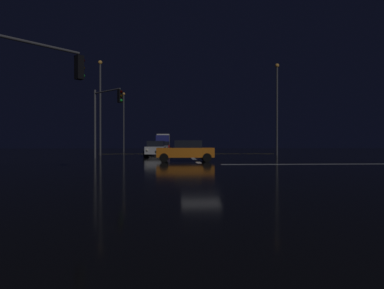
{
  "coord_description": "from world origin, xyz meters",
  "views": [
    {
      "loc": [
        -1.74,
        -20.56,
        1.4
      ],
      "look_at": [
        0.1,
        11.93,
        1.22
      ],
      "focal_mm": 30.35,
      "sensor_mm": 36.0,
      "label": 1
    }
  ],
  "objects_px": {
    "sedan_blue": "(165,146)",
    "streetlamp_left_far": "(124,118)",
    "sedan_silver": "(156,149)",
    "traffic_signal_sw": "(28,79)",
    "sedan_orange_crossing": "(186,151)",
    "streetlamp_left_near": "(100,102)",
    "sedan_white": "(158,148)",
    "traffic_signal_nw": "(105,110)",
    "box_truck": "(163,141)",
    "sedan_red": "(164,147)",
    "sedan_gray": "(162,147)",
    "streetlamp_right_near": "(277,103)"
  },
  "relations": [
    {
      "from": "sedan_gray",
      "to": "traffic_signal_nw",
      "type": "relative_size",
      "value": 0.71
    },
    {
      "from": "sedan_silver",
      "to": "streetlamp_left_far",
      "type": "bearing_deg",
      "value": 107.71
    },
    {
      "from": "streetlamp_left_near",
      "to": "box_truck",
      "type": "bearing_deg",
      "value": 78.94
    },
    {
      "from": "sedan_red",
      "to": "streetlamp_right_near",
      "type": "relative_size",
      "value": 0.43
    },
    {
      "from": "streetlamp_left_far",
      "to": "traffic_signal_nw",
      "type": "bearing_deg",
      "value": -85.29
    },
    {
      "from": "sedan_blue",
      "to": "streetlamp_left_far",
      "type": "distance_m",
      "value": 9.83
    },
    {
      "from": "sedan_white",
      "to": "traffic_signal_nw",
      "type": "bearing_deg",
      "value": -112.61
    },
    {
      "from": "sedan_gray",
      "to": "sedan_orange_crossing",
      "type": "height_order",
      "value": "same"
    },
    {
      "from": "sedan_blue",
      "to": "sedan_gray",
      "type": "bearing_deg",
      "value": -90.3
    },
    {
      "from": "sedan_blue",
      "to": "box_truck",
      "type": "xyz_separation_m",
      "value": [
        -0.46,
        6.64,
        0.91
      ]
    },
    {
      "from": "traffic_signal_sw",
      "to": "sedan_white",
      "type": "bearing_deg",
      "value": 81.02
    },
    {
      "from": "sedan_orange_crossing",
      "to": "streetlamp_left_near",
      "type": "xyz_separation_m",
      "value": [
        -8.58,
        10.36,
        4.92
      ]
    },
    {
      "from": "streetlamp_left_near",
      "to": "streetlamp_left_far",
      "type": "relative_size",
      "value": 1.1
    },
    {
      "from": "sedan_blue",
      "to": "traffic_signal_nw",
      "type": "bearing_deg",
      "value": -98.5
    },
    {
      "from": "sedan_silver",
      "to": "box_truck",
      "type": "bearing_deg",
      "value": 90.47
    },
    {
      "from": "streetlamp_right_near",
      "to": "sedan_gray",
      "type": "bearing_deg",
      "value": 142.2
    },
    {
      "from": "sedan_silver",
      "to": "streetlamp_right_near",
      "type": "xyz_separation_m",
      "value": [
        12.95,
        2.49,
        4.88
      ]
    },
    {
      "from": "traffic_signal_nw",
      "to": "streetlamp_right_near",
      "type": "relative_size",
      "value": 0.61
    },
    {
      "from": "sedan_silver",
      "to": "sedan_red",
      "type": "bearing_deg",
      "value": 89.2
    },
    {
      "from": "sedan_silver",
      "to": "sedan_white",
      "type": "relative_size",
      "value": 1.0
    },
    {
      "from": "sedan_white",
      "to": "sedan_red",
      "type": "relative_size",
      "value": 1.0
    },
    {
      "from": "sedan_blue",
      "to": "traffic_signal_nw",
      "type": "height_order",
      "value": "traffic_signal_nw"
    },
    {
      "from": "sedan_blue",
      "to": "traffic_signal_nw",
      "type": "relative_size",
      "value": 0.71
    },
    {
      "from": "sedan_silver",
      "to": "streetlamp_left_far",
      "type": "xyz_separation_m",
      "value": [
        -5.91,
        18.49,
        4.46
      ]
    },
    {
      "from": "traffic_signal_nw",
      "to": "sedan_red",
      "type": "bearing_deg",
      "value": 79.14
    },
    {
      "from": "sedan_orange_crossing",
      "to": "streetlamp_left_far",
      "type": "distance_m",
      "value": 28.08
    },
    {
      "from": "sedan_silver",
      "to": "streetlamp_left_near",
      "type": "relative_size",
      "value": 0.43
    },
    {
      "from": "traffic_signal_nw",
      "to": "streetlamp_left_far",
      "type": "height_order",
      "value": "streetlamp_left_far"
    },
    {
      "from": "sedan_orange_crossing",
      "to": "streetlamp_right_near",
      "type": "relative_size",
      "value": 0.43
    },
    {
      "from": "sedan_silver",
      "to": "traffic_signal_sw",
      "type": "height_order",
      "value": "traffic_signal_sw"
    },
    {
      "from": "sedan_silver",
      "to": "streetlamp_right_near",
      "type": "relative_size",
      "value": 0.43
    },
    {
      "from": "traffic_signal_nw",
      "to": "streetlamp_left_near",
      "type": "xyz_separation_m",
      "value": [
        -1.84,
        6.34,
        1.52
      ]
    },
    {
      "from": "box_truck",
      "to": "streetlamp_right_near",
      "type": "distance_m",
      "value": 32.03
    },
    {
      "from": "sedan_white",
      "to": "box_truck",
      "type": "height_order",
      "value": "box_truck"
    },
    {
      "from": "sedan_orange_crossing",
      "to": "streetlamp_left_far",
      "type": "bearing_deg",
      "value": 108.03
    },
    {
      "from": "sedan_gray",
      "to": "box_truck",
      "type": "bearing_deg",
      "value": 91.21
    },
    {
      "from": "streetlamp_left_near",
      "to": "streetlamp_left_far",
      "type": "height_order",
      "value": "streetlamp_left_near"
    },
    {
      "from": "box_truck",
      "to": "sedan_silver",
      "type": "bearing_deg",
      "value": -89.53
    },
    {
      "from": "streetlamp_left_near",
      "to": "streetlamp_right_near",
      "type": "distance_m",
      "value": 18.85
    },
    {
      "from": "streetlamp_left_far",
      "to": "sedan_orange_crossing",
      "type": "bearing_deg",
      "value": -71.97
    },
    {
      "from": "sedan_white",
      "to": "sedan_red",
      "type": "bearing_deg",
      "value": 88.66
    },
    {
      "from": "sedan_blue",
      "to": "streetlamp_left_far",
      "type": "xyz_separation_m",
      "value": [
        -6.11,
        -6.27,
        4.46
      ]
    },
    {
      "from": "sedan_gray",
      "to": "sedan_orange_crossing",
      "type": "distance_m",
      "value": 20.45
    },
    {
      "from": "sedan_gray",
      "to": "sedan_blue",
      "type": "relative_size",
      "value": 1.0
    },
    {
      "from": "traffic_signal_nw",
      "to": "sedan_gray",
      "type": "bearing_deg",
      "value": 75.5
    },
    {
      "from": "sedan_silver",
      "to": "streetlamp_left_near",
      "type": "height_order",
      "value": "streetlamp_left_near"
    },
    {
      "from": "sedan_white",
      "to": "streetlamp_right_near",
      "type": "relative_size",
      "value": 0.43
    },
    {
      "from": "sedan_silver",
      "to": "sedan_gray",
      "type": "distance_m",
      "value": 12.43
    },
    {
      "from": "sedan_white",
      "to": "sedan_blue",
      "type": "height_order",
      "value": "same"
    },
    {
      "from": "sedan_red",
      "to": "sedan_orange_crossing",
      "type": "height_order",
      "value": "same"
    }
  ]
}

